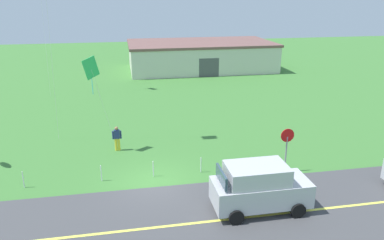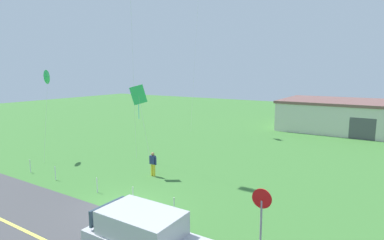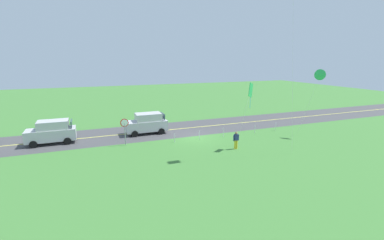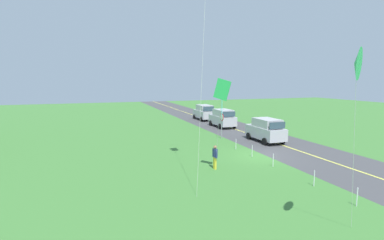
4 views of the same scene
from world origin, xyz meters
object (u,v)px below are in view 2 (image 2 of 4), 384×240
object	(u,v)px
person_adult_near	(153,163)
kite_blue_mid	(48,77)
warehouse_distant	(366,117)
stop_sign	(262,208)
kite_red_low	(138,96)

from	to	relation	value
person_adult_near	kite_blue_mid	bearing A→B (deg)	-123.47
warehouse_distant	person_adult_near	bearing A→B (deg)	-113.03
stop_sign	warehouse_distant	xyz separation A→B (m)	(1.48, 29.80, -0.05)
kite_red_low	kite_blue_mid	world-z (taller)	kite_blue_mid
person_adult_near	kite_blue_mid	world-z (taller)	kite_blue_mid
warehouse_distant	kite_red_low	bearing A→B (deg)	-115.45
stop_sign	kite_red_low	distance (m)	11.97
kite_red_low	warehouse_distant	distance (m)	27.82
kite_blue_mid	kite_red_low	bearing A→B (deg)	5.23
person_adult_near	kite_red_low	distance (m)	4.53
kite_red_low	person_adult_near	bearing A→B (deg)	-5.45
stop_sign	warehouse_distant	world-z (taller)	warehouse_distant
kite_red_low	kite_blue_mid	distance (m)	8.76
kite_red_low	warehouse_distant	size ratio (longest dim) A/B	0.33
kite_red_low	warehouse_distant	xyz separation A→B (m)	(11.86, 24.92, -3.47)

